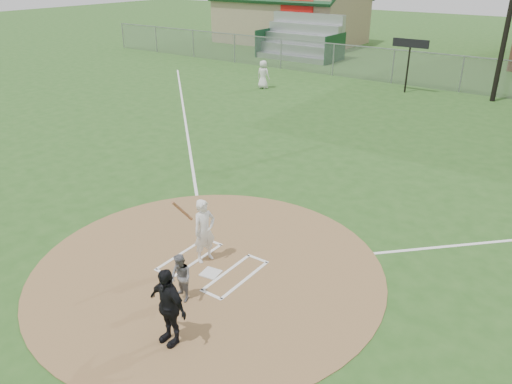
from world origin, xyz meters
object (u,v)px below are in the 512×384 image
Objects in this scene: batter_at_plate at (204,231)px; umpire at (168,306)px; catcher at (181,278)px; ondeck_player at (263,74)px; home_plate at (211,273)px.

umpire is at bearing -62.93° from batter_at_plate.
catcher is 20.26m from ondeck_player.
home_plate is 1.24m from catcher.
home_plate is at bearing 110.89° from catcher.
umpire is at bearing 117.08° from ondeck_player.
ondeck_player is (-10.66, 18.74, -0.04)m from umpire.
catcher is at bearing -67.75° from batter_at_plate.
home_plate is at bearing -38.74° from batter_at_plate.
home_plate is 0.38× the size of catcher.
home_plate is 19.24m from ondeck_player.
umpire is 1.02× the size of ondeck_player.
home_plate is 0.26× the size of umpire.
batter_at_plate is at bearing 126.88° from catcher.
batter_at_plate reaches higher than home_plate.
umpire reaches higher than catcher.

